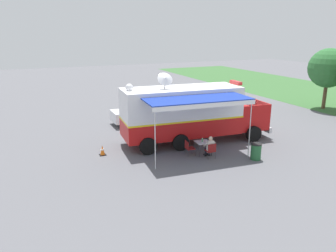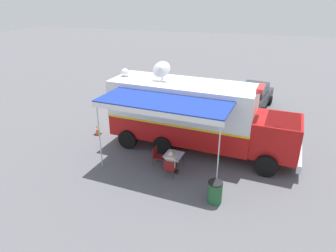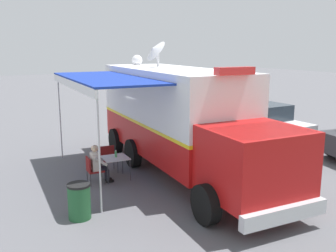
% 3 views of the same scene
% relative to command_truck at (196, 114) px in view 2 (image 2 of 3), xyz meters
% --- Properties ---
extents(ground_plane, '(100.00, 100.00, 0.00)m').
position_rel_command_truck_xyz_m(ground_plane, '(-0.09, -0.74, -1.94)').
color(ground_plane, '#5B5B60').
extents(lot_stripe, '(0.49, 4.80, 0.01)m').
position_rel_command_truck_xyz_m(lot_stripe, '(-2.81, -1.10, -1.94)').
color(lot_stripe, silver).
rests_on(lot_stripe, ground).
extents(command_truck, '(5.29, 9.65, 4.53)m').
position_rel_command_truck_xyz_m(command_truck, '(0.00, 0.00, 0.00)').
color(command_truck, '#B71414').
rests_on(command_truck, ground).
extents(folding_table, '(0.86, 0.86, 0.73)m').
position_rel_command_truck_xyz_m(folding_table, '(2.16, -0.47, -1.27)').
color(folding_table, silver).
rests_on(folding_table, ground).
extents(water_bottle, '(0.07, 0.07, 0.22)m').
position_rel_command_truck_xyz_m(water_bottle, '(2.12, -0.49, -1.11)').
color(water_bottle, '#3F9959').
rests_on(water_bottle, folding_table).
extents(folding_chair_at_table, '(0.52, 0.52, 0.87)m').
position_rel_command_truck_xyz_m(folding_chair_at_table, '(2.96, -0.41, -1.43)').
color(folding_chair_at_table, maroon).
rests_on(folding_chair_at_table, ground).
extents(folding_chair_beside_table, '(0.52, 0.52, 0.87)m').
position_rel_command_truck_xyz_m(folding_chair_beside_table, '(2.06, -1.32, -1.43)').
color(folding_chair_beside_table, maroon).
rests_on(folding_chair_beside_table, ground).
extents(seated_responder, '(0.68, 0.58, 1.25)m').
position_rel_command_truck_xyz_m(seated_responder, '(2.77, -0.39, -1.29)').
color(seated_responder, silver).
rests_on(seated_responder, ground).
extents(trash_bin, '(0.57, 0.57, 0.91)m').
position_rel_command_truck_xyz_m(trash_bin, '(4.05, 1.77, -1.49)').
color(trash_bin, '#235B33').
rests_on(trash_bin, ground).
extents(traffic_cone, '(0.36, 0.36, 0.58)m').
position_rel_command_truck_xyz_m(traffic_cone, '(0.02, -5.74, -1.66)').
color(traffic_cone, black).
rests_on(traffic_cone, ground).
extents(car_behind_truck, '(2.02, 4.20, 1.76)m').
position_rel_command_truck_xyz_m(car_behind_truck, '(-5.49, -1.62, -1.06)').
color(car_behind_truck, silver).
rests_on(car_behind_truck, ground).
extents(car_far_corner, '(4.47, 2.62, 1.76)m').
position_rel_command_truck_xyz_m(car_far_corner, '(-7.28, 2.48, -1.06)').
color(car_far_corner, '#2D2D33').
rests_on(car_far_corner, ground).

